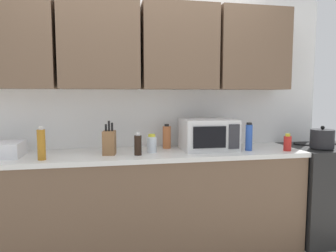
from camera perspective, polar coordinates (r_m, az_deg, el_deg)
The scene contains 12 objects.
wall_back_with_cabinets at distance 2.92m, azimuth -5.26°, elevation 9.31°, with size 3.72×0.38×2.60m.
counter_run at distance 2.84m, azimuth -4.58°, elevation -13.72°, with size 2.85×0.63×0.90m.
stove_range at distance 3.51m, azimuth 26.89°, elevation -10.55°, with size 0.76×0.64×0.91m.
kettle at distance 3.19m, azimuth 26.45°, elevation -2.09°, with size 0.21×0.21×0.21m.
microwave at distance 2.84m, azimuth 7.41°, elevation -1.56°, with size 0.48×0.37×0.28m.
knife_block at distance 2.64m, azimuth -10.73°, elevation -2.96°, with size 0.12×0.13×0.28m.
bottle_soy_dark at distance 2.58m, azimuth -5.55°, elevation -3.45°, with size 0.06×0.06×0.19m.
bottle_clear_tall at distance 2.70m, azimuth -3.00°, elevation -3.29°, with size 0.08×0.08×0.16m.
bottle_red_sauce at distance 2.97m, azimuth 21.09°, elevation -2.93°, with size 0.07×0.07×0.15m.
bottle_amber_vinegar at distance 2.56m, azimuth -22.24°, elevation -3.12°, with size 0.06×0.06×0.26m.
bottle_spice_jar at distance 2.90m, azimuth -0.23°, elevation -2.02°, with size 0.08×0.08×0.23m.
bottle_blue_cleaner at distance 2.88m, azimuth 14.64°, elevation -1.96°, with size 0.06×0.06×0.25m.
Camera 1 is at (-0.29, -2.97, 1.39)m, focal length 33.19 mm.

